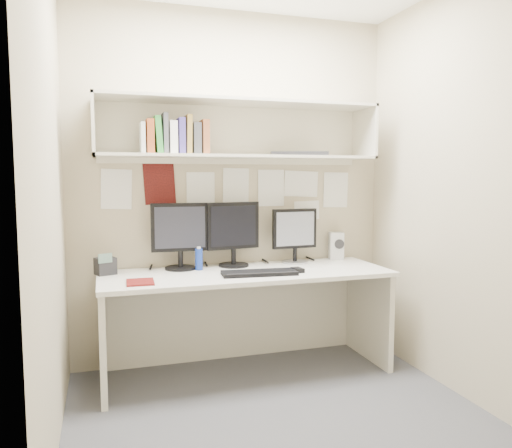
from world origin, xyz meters
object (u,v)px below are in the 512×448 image
object	(u,v)px
monitor_left	(180,233)
keyboard	(259,273)
speaker	(336,246)
desk	(246,322)
desk_phone	(105,266)
monitor_right	(295,233)
maroon_notebook	(140,282)
monitor_center	(233,231)

from	to	relation	value
monitor_left	keyboard	world-z (taller)	monitor_left
keyboard	speaker	bearing A→B (deg)	33.31
keyboard	monitor_left	bearing A→B (deg)	147.59
desk	keyboard	bearing A→B (deg)	-71.93
desk	desk_phone	xyz separation A→B (m)	(-0.94, 0.17, 0.42)
monitor_left	keyboard	size ratio (longest dim) A/B	0.94
monitor_right	desk_phone	size ratio (longest dim) A/B	2.68
speaker	maroon_notebook	distance (m)	1.62
monitor_center	desk	bearing A→B (deg)	-89.67
desk	speaker	xyz separation A→B (m)	(0.82, 0.26, 0.47)
desk	speaker	size ratio (longest dim) A/B	9.25
keyboard	desk_phone	xyz separation A→B (m)	(-0.99, 0.32, 0.05)
monitor_left	monitor_right	world-z (taller)	monitor_left
speaker	monitor_left	bearing A→B (deg)	-162.61
desk	monitor_left	xyz separation A→B (m)	(-0.43, 0.22, 0.62)
monitor_right	speaker	bearing A→B (deg)	3.51
speaker	desk_phone	xyz separation A→B (m)	(-1.76, -0.09, -0.05)
monitor_left	speaker	distance (m)	1.26
speaker	maroon_notebook	xyz separation A→B (m)	(-1.56, -0.44, -0.10)
monitor_left	speaker	world-z (taller)	monitor_left
monitor_right	maroon_notebook	size ratio (longest dim) A/B	2.02
desk	desk_phone	bearing A→B (deg)	169.84
monitor_right	maroon_notebook	xyz separation A→B (m)	(-1.19, -0.40, -0.22)
desk	monitor_left	size ratio (longest dim) A/B	4.25
speaker	desk_phone	distance (m)	1.76
desk	monitor_left	world-z (taller)	monitor_left
monitor_center	maroon_notebook	size ratio (longest dim) A/B	2.31
maroon_notebook	monitor_left	bearing A→B (deg)	54.22
keyboard	speaker	xyz separation A→B (m)	(0.77, 0.41, 0.10)
desk	speaker	world-z (taller)	speaker
monitor_center	keyboard	size ratio (longest dim) A/B	0.94
desk	monitor_left	distance (m)	0.78
keyboard	speaker	distance (m)	0.88
monitor_center	desk_phone	distance (m)	0.93
desk	monitor_left	bearing A→B (deg)	152.82
desk_phone	maroon_notebook	bearing A→B (deg)	-80.98
monitor_center	monitor_right	bearing A→B (deg)	-8.96
keyboard	desk_phone	distance (m)	1.04
desk	monitor_center	bearing A→B (deg)	99.31
speaker	maroon_notebook	world-z (taller)	speaker
desk_phone	desk	bearing A→B (deg)	-31.65
monitor_left	monitor_center	xyz separation A→B (m)	(0.39, -0.00, 0.00)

